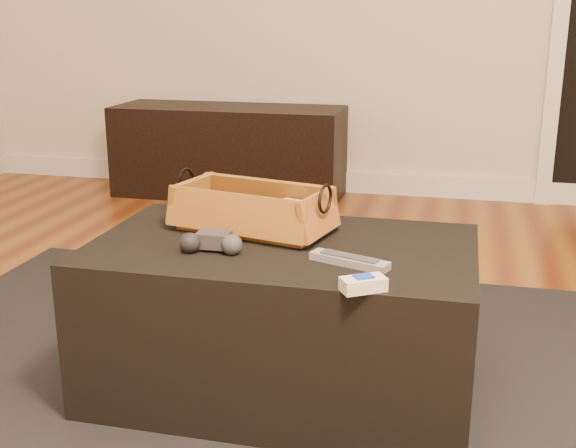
% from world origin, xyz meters
% --- Properties ---
extents(baseboard, '(5.00, 0.04, 0.12)m').
position_xyz_m(baseboard, '(0.00, 2.73, 0.06)').
color(baseboard, white).
rests_on(baseboard, floor).
extents(door_jamb_left, '(0.08, 0.05, 2.05)m').
position_xyz_m(door_jamb_left, '(0.85, 2.72, 1.02)').
color(door_jamb_left, white).
rests_on(door_jamb_left, floor).
extents(media_cabinet, '(1.29, 0.45, 0.51)m').
position_xyz_m(media_cabinet, '(-0.88, 2.51, 0.25)').
color(media_cabinet, black).
rests_on(media_cabinet, floor).
extents(area_rug, '(2.60, 2.00, 0.01)m').
position_xyz_m(area_rug, '(-0.04, 0.35, 0.01)').
color(area_rug, black).
rests_on(area_rug, floor).
extents(ottoman, '(1.00, 0.60, 0.42)m').
position_xyz_m(ottoman, '(-0.04, 0.40, 0.22)').
color(ottoman, black).
rests_on(ottoman, area_rug).
extents(tv_remote, '(0.24, 0.08, 0.02)m').
position_xyz_m(tv_remote, '(-0.18, 0.49, 0.46)').
color(tv_remote, black).
rests_on(tv_remote, wicker_basket).
extents(cloth_bundle, '(0.14, 0.12, 0.07)m').
position_xyz_m(cloth_bundle, '(-0.03, 0.50, 0.48)').
color(cloth_bundle, '#C2B186').
rests_on(cloth_bundle, wicker_basket).
extents(wicker_basket, '(0.48, 0.32, 0.15)m').
position_xyz_m(wicker_basket, '(-0.15, 0.50, 0.48)').
color(wicker_basket, '#B16728').
rests_on(wicker_basket, ottoman).
extents(game_controller, '(0.16, 0.09, 0.05)m').
position_xyz_m(game_controller, '(-0.20, 0.29, 0.46)').
color(game_controller, '#303033').
rests_on(game_controller, ottoman).
extents(silver_remote, '(0.20, 0.11, 0.02)m').
position_xyz_m(silver_remote, '(0.16, 0.28, 0.44)').
color(silver_remote, '#989B9F').
rests_on(silver_remote, ottoman).
extents(cream_gadget, '(0.11, 0.09, 0.04)m').
position_xyz_m(cream_gadget, '(0.21, 0.12, 0.45)').
color(cream_gadget, white).
rests_on(cream_gadget, ottoman).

